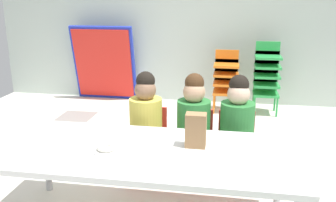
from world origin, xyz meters
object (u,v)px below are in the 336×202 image
object	(u,v)px
kid_chair_orange_stack	(226,77)
paper_plate_near_edge	(106,150)
seated_child_middle_seat	(194,120)
paper_bag_brown	(196,130)
seated_child_far_right	(237,122)
kid_chair_green_stack	(267,74)
folded_activity_table	(104,64)
paper_plate_center_table	(52,139)
donut_powdered_on_plate	(106,147)
seated_child_near_camera	(146,117)
craft_table	(146,155)

from	to	relation	value
kid_chair_orange_stack	paper_plate_near_edge	size ratio (longest dim) A/B	4.44
seated_child_middle_seat	paper_bag_brown	distance (m)	0.56
seated_child_far_right	kid_chair_orange_stack	bearing A→B (deg)	93.25
kid_chair_green_stack	folded_activity_table	bearing A→B (deg)	173.93
paper_plate_center_table	donut_powdered_on_plate	xyz separation A→B (m)	(0.42, -0.12, 0.02)
paper_bag_brown	paper_plate_near_edge	xyz separation A→B (m)	(-0.54, -0.16, -0.11)
seated_child_near_camera	folded_activity_table	bearing A→B (deg)	116.54
kid_chair_orange_stack	paper_bag_brown	size ratio (longest dim) A/B	3.64
craft_table	kid_chair_green_stack	world-z (taller)	kid_chair_green_stack
craft_table	seated_child_far_right	size ratio (longest dim) A/B	2.08
paper_plate_near_edge	paper_bag_brown	bearing A→B (deg)	16.65
craft_table	kid_chair_green_stack	size ratio (longest dim) A/B	2.08
paper_bag_brown	paper_plate_near_edge	bearing A→B (deg)	-163.35
seated_child_near_camera	paper_plate_center_table	distance (m)	0.78
seated_child_near_camera	seated_child_middle_seat	size ratio (longest dim) A/B	1.00
donut_powdered_on_plate	paper_plate_near_edge	bearing A→B (deg)	0.00
craft_table	paper_plate_near_edge	size ratio (longest dim) A/B	10.62
seated_child_near_camera	donut_powdered_on_plate	bearing A→B (deg)	-97.40
seated_child_middle_seat	kid_chair_green_stack	bearing A→B (deg)	70.47
kid_chair_orange_stack	paper_bag_brown	distance (m)	2.62
seated_child_middle_seat	paper_plate_center_table	world-z (taller)	seated_child_middle_seat
kid_chair_orange_stack	seated_child_middle_seat	bearing A→B (deg)	-96.02
seated_child_near_camera	seated_child_middle_seat	bearing A→B (deg)	0.00
paper_plate_near_edge	craft_table	bearing A→B (deg)	14.65
kid_chair_orange_stack	folded_activity_table	xyz separation A→B (m)	(-1.75, 0.24, 0.08)
kid_chair_orange_stack	seated_child_near_camera	bearing A→B (deg)	-106.22
seated_child_far_right	paper_bag_brown	size ratio (longest dim) A/B	4.17
kid_chair_green_stack	paper_plate_near_edge	world-z (taller)	kid_chair_green_stack
craft_table	folded_activity_table	distance (m)	3.21
seated_child_near_camera	seated_child_middle_seat	world-z (taller)	same
paper_bag_brown	paper_plate_center_table	bearing A→B (deg)	-177.42
seated_child_far_right	kid_chair_green_stack	bearing A→B (deg)	79.11
craft_table	seated_child_middle_seat	bearing A→B (deg)	69.56
craft_table	paper_plate_center_table	distance (m)	0.66
kid_chair_orange_stack	paper_plate_near_edge	distance (m)	2.85
kid_chair_orange_stack	paper_plate_near_edge	bearing A→B (deg)	-104.04
seated_child_far_right	seated_child_middle_seat	bearing A→B (deg)	180.00
paper_bag_brown	donut_powdered_on_plate	size ratio (longest dim) A/B	1.81
craft_table	kid_chair_green_stack	bearing A→B (deg)	70.25
paper_bag_brown	donut_powdered_on_plate	world-z (taller)	paper_bag_brown
paper_plate_near_edge	paper_plate_center_table	bearing A→B (deg)	164.25
seated_child_middle_seat	folded_activity_table	world-z (taller)	folded_activity_table
kid_chair_green_stack	donut_powdered_on_plate	bearing A→B (deg)	-113.55
seated_child_middle_seat	kid_chair_orange_stack	world-z (taller)	seated_child_middle_seat
seated_child_middle_seat	donut_powdered_on_plate	world-z (taller)	seated_child_middle_seat
donut_powdered_on_plate	craft_table	bearing A→B (deg)	14.65
seated_child_middle_seat	folded_activity_table	bearing A→B (deg)	123.65
seated_child_middle_seat	kid_chair_orange_stack	size ratio (longest dim) A/B	1.15
kid_chair_green_stack	donut_powdered_on_plate	distance (m)	3.02
craft_table	paper_plate_center_table	bearing A→B (deg)	175.03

